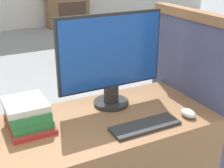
# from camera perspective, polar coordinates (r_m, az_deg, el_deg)

# --- Properties ---
(carrel_divider) EXTENTS (0.07, 0.67, 1.27)m
(carrel_divider) POSITION_cam_1_polar(r_m,az_deg,el_deg) (1.96, 13.30, -5.39)
(carrel_divider) COLOR #474C70
(carrel_divider) RESTS_ON ground_plane
(monitor) EXTENTS (0.59, 0.19, 0.50)m
(monitor) POSITION_cam_1_polar(r_m,az_deg,el_deg) (1.62, -0.19, 4.66)
(monitor) COLOR #282828
(monitor) RESTS_ON desk
(keyboard) EXTENTS (0.34, 0.12, 0.02)m
(keyboard) POSITION_cam_1_polar(r_m,az_deg,el_deg) (1.50, 6.10, -7.62)
(keyboard) COLOR #2D2D2D
(keyboard) RESTS_ON desk
(mouse) EXTENTS (0.06, 0.09, 0.04)m
(mouse) POSITION_cam_1_polar(r_m,az_deg,el_deg) (1.63, 13.77, -5.21)
(mouse) COLOR silver
(mouse) RESTS_ON desk
(book_stack) EXTENTS (0.20, 0.27, 0.13)m
(book_stack) POSITION_cam_1_polar(r_m,az_deg,el_deg) (1.53, -15.16, -5.38)
(book_stack) COLOR #B72D28
(book_stack) RESTS_ON desk
(far_chair) EXTENTS (0.44, 0.44, 0.88)m
(far_chair) POSITION_cam_1_polar(r_m,az_deg,el_deg) (4.92, -6.59, 10.06)
(far_chair) COLOR #38281E
(far_chair) RESTS_ON ground_plane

